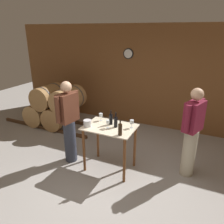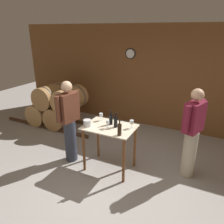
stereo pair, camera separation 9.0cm
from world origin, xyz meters
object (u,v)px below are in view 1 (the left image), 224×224
object	(u,v)px
ice_bucket	(87,123)
person_visitor_with_scarf	(192,132)
person_host	(69,121)
wine_glass_near_left	(101,115)
wine_bottle_center	(120,129)
wine_bottle_left	(116,122)
wine_glass_near_right	(132,122)
wine_glass_near_center	(108,122)
wine_bottle_far_left	(111,119)

from	to	relation	value
ice_bucket	person_visitor_with_scarf	size ratio (longest dim) A/B	0.09
ice_bucket	person_host	world-z (taller)	person_host
wine_glass_near_left	ice_bucket	bearing A→B (deg)	-105.88
person_host	wine_bottle_center	bearing A→B (deg)	-7.73
wine_glass_near_left	person_visitor_with_scarf	bearing A→B (deg)	8.76
wine_bottle_left	wine_glass_near_right	bearing A→B (deg)	17.60
wine_bottle_center	wine_glass_near_center	world-z (taller)	wine_bottle_center
wine_bottle_center	ice_bucket	world-z (taller)	wine_bottle_center
person_visitor_with_scarf	ice_bucket	bearing A→B (deg)	-161.20
ice_bucket	person_visitor_with_scarf	world-z (taller)	person_visitor_with_scarf
wine_glass_near_right	person_visitor_with_scarf	size ratio (longest dim) A/B	0.09
wine_glass_near_center	person_visitor_with_scarf	bearing A→B (deg)	19.90
wine_bottle_left	wine_glass_near_right	distance (m)	0.29
wine_glass_near_right	wine_bottle_far_left	bearing A→B (deg)	-178.28
person_host	person_visitor_with_scarf	distance (m)	2.29
person_host	wine_bottle_left	bearing A→B (deg)	6.41
wine_bottle_left	wine_glass_near_left	world-z (taller)	wine_bottle_left
wine_bottle_far_left	ice_bucket	world-z (taller)	wine_bottle_far_left
person_visitor_with_scarf	person_host	bearing A→B (deg)	-166.92
wine_glass_near_left	wine_bottle_center	bearing A→B (deg)	-35.84
wine_glass_near_center	person_visitor_with_scarf	size ratio (longest dim) A/B	0.09
wine_bottle_left	ice_bucket	xyz separation A→B (m)	(-0.48, -0.19, -0.05)
person_host	wine_glass_near_left	bearing A→B (deg)	24.67
wine_glass_near_left	person_visitor_with_scarf	xyz separation A→B (m)	(1.66, 0.26, -0.12)
ice_bucket	person_host	distance (m)	0.49
wine_glass_near_center	wine_glass_near_right	size ratio (longest dim) A/B	0.97
wine_bottle_far_left	wine_glass_near_left	distance (m)	0.26
wine_glass_near_right	wine_bottle_center	bearing A→B (deg)	-102.43
wine_bottle_left	person_visitor_with_scarf	bearing A→B (deg)	17.85
wine_glass_near_center	person_host	xyz separation A→B (m)	(-0.84, -0.02, -0.12)
wine_bottle_center	wine_glass_near_center	distance (m)	0.36
wine_bottle_center	wine_glass_near_center	size ratio (longest dim) A/B	1.86
wine_bottle_left	person_host	bearing A→B (deg)	-173.59
wine_bottle_center	ice_bucket	xyz separation A→B (m)	(-0.68, 0.08, -0.05)
wine_bottle_left	wine_glass_near_right	world-z (taller)	wine_bottle_left
wine_bottle_center	person_host	distance (m)	1.17
wine_glass_near_left	wine_glass_near_right	size ratio (longest dim) A/B	0.98
wine_bottle_left	person_visitor_with_scarf	size ratio (longest dim) A/B	0.17
wine_bottle_center	wine_glass_near_center	bearing A→B (deg)	151.02
wine_bottle_left	wine_bottle_center	xyz separation A→B (m)	(0.20, -0.26, 0.00)
ice_bucket	person_host	bearing A→B (deg)	170.50
wine_glass_near_right	wine_bottle_left	bearing A→B (deg)	-162.40
wine_bottle_center	wine_glass_near_left	distance (m)	0.72
wine_glass_near_left	person_visitor_with_scarf	distance (m)	1.68
wine_bottle_far_left	wine_bottle_center	xyz separation A→B (m)	(0.33, -0.34, -0.00)
person_host	person_visitor_with_scarf	xyz separation A→B (m)	(2.23, 0.52, -0.00)
wine_bottle_far_left	person_host	distance (m)	0.85
wine_bottle_left	ice_bucket	world-z (taller)	wine_bottle_left
wine_bottle_far_left	wine_glass_near_center	xyz separation A→B (m)	(0.02, -0.17, 0.00)
wine_bottle_center	wine_glass_near_right	distance (m)	0.36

